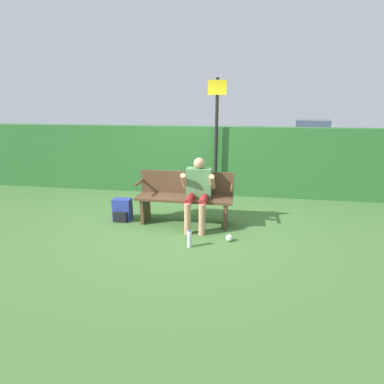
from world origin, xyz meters
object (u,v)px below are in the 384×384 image
Objects in this scene: person_seated at (198,189)px; signpost at (216,131)px; water_bottle at (189,239)px; parked_car at (313,132)px; backpack at (122,210)px; park_bench at (185,197)px.

person_seated is 1.94m from signpost.
person_seated reaches higher than water_bottle.
parked_car is (4.53, 13.19, 0.48)m from water_bottle.
person_seated is 1.49m from backpack.
backpack is at bearing 169.28° from parked_car.
park_bench is 4.27× the size of backpack.
park_bench is 6.30× the size of water_bottle.
water_bottle is at bearing -90.46° from person_seated.
person_seated reaches higher than park_bench.
backpack is 2.65m from signpost.
backpack is 1.48× the size of water_bottle.
parked_car is at bearing 69.89° from person_seated.
water_bottle is 0.05× the size of parked_car.
parked_car is (4.38, 10.61, -0.88)m from signpost.
parked_car is at bearing 68.65° from park_bench.
person_seated is 0.46× the size of signpost.
signpost reaches higher than person_seated.
park_bench is at bearing 151.01° from person_seated.
signpost reaches higher than water_bottle.
park_bench is 1.43× the size of person_seated.
person_seated is 13.16m from parked_car.
parked_car is at bearing 71.05° from water_bottle.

